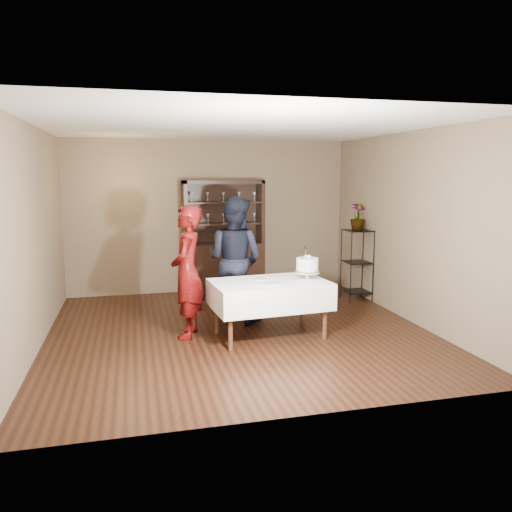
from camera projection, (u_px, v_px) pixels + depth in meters
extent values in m
plane|color=black|center=(239.00, 331.00, 6.76)|extent=(5.00, 5.00, 0.00)
plane|color=white|center=(238.00, 126.00, 6.33)|extent=(5.00, 5.00, 0.00)
cube|color=#745E4B|center=(210.00, 217.00, 8.94)|extent=(5.00, 0.02, 2.70)
cube|color=#745E4B|center=(34.00, 238.00, 5.95)|extent=(0.02, 5.00, 2.70)
cube|color=#745E4B|center=(409.00, 227.00, 7.14)|extent=(0.02, 5.00, 2.70)
cube|color=black|center=(224.00, 268.00, 8.88)|extent=(1.40, 0.48, 0.90)
cube|color=black|center=(221.00, 211.00, 8.93)|extent=(1.40, 0.03, 1.10)
cube|color=black|center=(223.00, 182.00, 8.64)|extent=(1.40, 0.48, 0.06)
cube|color=black|center=(223.00, 223.00, 8.75)|extent=(1.28, 0.42, 0.02)
cube|color=black|center=(223.00, 202.00, 8.69)|extent=(1.28, 0.42, 0.02)
cylinder|color=black|center=(351.00, 268.00, 8.12)|extent=(0.02, 0.02, 1.20)
cylinder|color=black|center=(373.00, 267.00, 8.21)|extent=(0.02, 0.02, 1.20)
cylinder|color=black|center=(341.00, 263.00, 8.50)|extent=(0.02, 0.02, 1.20)
cylinder|color=black|center=(363.00, 262.00, 8.59)|extent=(0.02, 0.02, 1.20)
cube|color=black|center=(356.00, 291.00, 8.43)|extent=(0.40, 0.40, 0.02)
cube|color=black|center=(357.00, 262.00, 8.35)|extent=(0.40, 0.40, 0.01)
cube|color=black|center=(358.00, 231.00, 8.26)|extent=(0.40, 0.40, 0.02)
cube|color=white|center=(270.00, 294.00, 6.45)|extent=(1.55, 1.03, 0.34)
cylinder|color=#492A1B|center=(230.00, 322.00, 5.96)|extent=(0.06, 0.06, 0.70)
cylinder|color=#492A1B|center=(325.00, 313.00, 6.36)|extent=(0.06, 0.06, 0.70)
cylinder|color=#492A1B|center=(216.00, 308.00, 6.61)|extent=(0.06, 0.06, 0.70)
cylinder|color=#492A1B|center=(303.00, 300.00, 7.01)|extent=(0.06, 0.06, 0.70)
imported|color=#340406|center=(187.00, 272.00, 6.41)|extent=(0.57, 0.71, 1.72)
imported|color=black|center=(235.00, 259.00, 7.14)|extent=(1.10, 1.08, 1.79)
cylinder|color=silver|center=(307.00, 279.00, 6.55)|extent=(0.18, 0.18, 0.01)
cylinder|color=silver|center=(307.00, 276.00, 6.54)|extent=(0.04, 0.04, 0.09)
cylinder|color=silver|center=(307.00, 272.00, 6.53)|extent=(0.32, 0.32, 0.01)
cylinder|color=#476731|center=(307.00, 271.00, 6.53)|extent=(0.31, 0.31, 0.02)
cylinder|color=white|center=(307.00, 265.00, 6.52)|extent=(0.36, 0.36, 0.18)
sphere|color=#5467B4|center=(309.00, 257.00, 6.51)|extent=(0.02, 0.02, 0.02)
cube|color=white|center=(305.00, 254.00, 6.47)|extent=(0.02, 0.02, 0.13)
cube|color=black|center=(305.00, 248.00, 6.45)|extent=(0.02, 0.02, 0.05)
cylinder|color=silver|center=(272.00, 284.00, 6.26)|extent=(0.23, 0.23, 0.01)
cylinder|color=silver|center=(260.00, 279.00, 6.53)|extent=(0.20, 0.20, 0.01)
imported|color=#476731|center=(358.00, 217.00, 8.24)|extent=(0.30, 0.30, 0.44)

